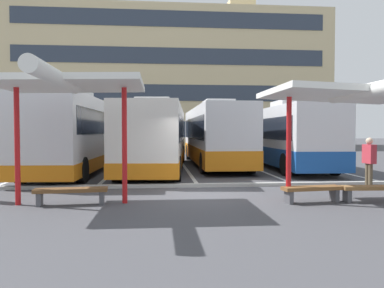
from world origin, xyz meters
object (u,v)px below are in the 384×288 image
object	(u,v)px
bench_3	(375,190)
waiting_passenger_1	(369,159)
coach_bus_1	(157,138)
waiting_shelter_1	(68,86)
coach_bus_0	(80,134)
bench_2	(312,190)
waiting_shelter_2	(348,96)
bench_1	(71,192)
coach_bus_2	(214,136)
coach_bus_3	(281,137)

from	to	relation	value
bench_3	waiting_passenger_1	bearing A→B (deg)	63.18
coach_bus_1	waiting_shelter_1	bearing A→B (deg)	-103.93
coach_bus_1	bench_3	xyz separation A→B (m)	(6.11, -9.24, -1.29)
coach_bus_0	bench_2	world-z (taller)	coach_bus_0
coach_bus_0	waiting_shelter_2	size ratio (longest dim) A/B	2.36
waiting_shelter_2	bench_2	distance (m)	2.75
coach_bus_1	bench_1	xyz separation A→B (m)	(-2.25, -8.91, -1.29)
waiting_shelter_2	bench_3	xyz separation A→B (m)	(0.90, 0.15, -2.58)
coach_bus_0	waiting_passenger_1	world-z (taller)	coach_bus_0
coach_bus_2	waiting_passenger_1	distance (m)	10.05
waiting_passenger_1	coach_bus_3	bearing A→B (deg)	92.42
coach_bus_2	waiting_shelter_2	xyz separation A→B (m)	(1.94, -11.61, 1.26)
waiting_shelter_1	waiting_passenger_1	bearing A→B (deg)	12.47
waiting_shelter_2	coach_bus_2	bearing A→B (deg)	99.50
waiting_passenger_1	bench_1	bearing A→B (deg)	-168.47
coach_bus_2	coach_bus_3	xyz separation A→B (m)	(3.64, -0.95, -0.04)
coach_bus_3	waiting_shelter_1	distance (m)	13.90
coach_bus_0	waiting_shelter_2	xyz separation A→B (m)	(8.95, -9.01, 1.12)
coach_bus_0	waiting_shelter_1	size ratio (longest dim) A/B	2.49
coach_bus_1	bench_1	world-z (taller)	coach_bus_1
coach_bus_2	waiting_shelter_1	bearing A→B (deg)	-116.01
bench_2	waiting_passenger_1	xyz separation A→B (m)	(2.95, 2.21, 0.69)
coach_bus_1	bench_1	distance (m)	9.28
coach_bus_2	waiting_passenger_1	size ratio (longest dim) A/B	6.75
coach_bus_2	bench_3	world-z (taller)	coach_bus_2
waiting_shelter_2	bench_3	world-z (taller)	waiting_shelter_2
coach_bus_0	bench_3	bearing A→B (deg)	-41.97
coach_bus_2	bench_3	distance (m)	11.89
coach_bus_3	bench_3	xyz separation A→B (m)	(-0.80, -10.51, -1.28)
coach_bus_0	waiting_passenger_1	xyz separation A→B (m)	(10.99, -6.59, -0.78)
waiting_shelter_1	bench_1	size ratio (longest dim) A/B	2.50
coach_bus_0	coach_bus_2	world-z (taller)	coach_bus_0
coach_bus_3	coach_bus_1	bearing A→B (deg)	-169.53
coach_bus_1	bench_2	world-z (taller)	coach_bus_1
coach_bus_0	bench_1	world-z (taller)	coach_bus_0
coach_bus_2	coach_bus_3	world-z (taller)	coach_bus_2
bench_1	waiting_shelter_2	size ratio (longest dim) A/B	0.38
coach_bus_2	waiting_shelter_1	world-z (taller)	coach_bus_2
coach_bus_0	waiting_shelter_1	world-z (taller)	coach_bus_0
waiting_passenger_1	bench_2	bearing A→B (deg)	-143.15
coach_bus_3	waiting_shelter_2	bearing A→B (deg)	-99.05
coach_bus_1	bench_2	xyz separation A→B (m)	(4.31, -9.18, -1.30)
waiting_shelter_1	waiting_shelter_2	world-z (taller)	waiting_shelter_1
waiting_shelter_2	bench_2	world-z (taller)	waiting_shelter_2
waiting_shelter_2	waiting_shelter_1	bearing A→B (deg)	177.60
coach_bus_1	coach_bus_0	bearing A→B (deg)	-174.22
coach_bus_1	bench_1	size ratio (longest dim) A/B	6.40
coach_bus_1	bench_2	size ratio (longest dim) A/B	7.20
coach_bus_3	waiting_passenger_1	xyz separation A→B (m)	(0.35, -8.25, -0.59)
coach_bus_0	waiting_shelter_2	distance (m)	12.74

